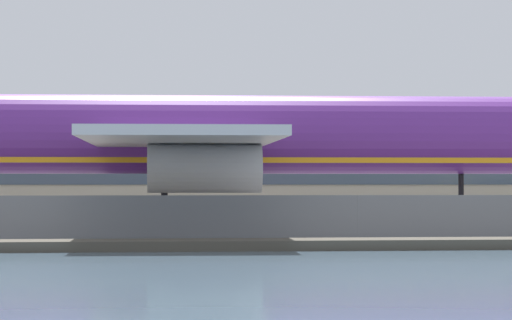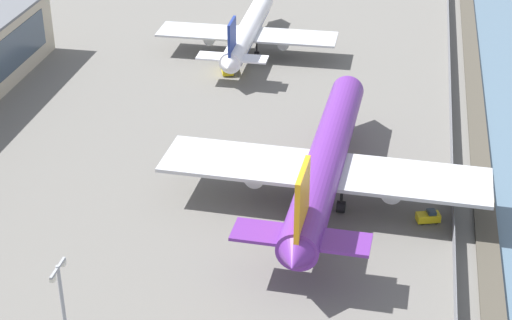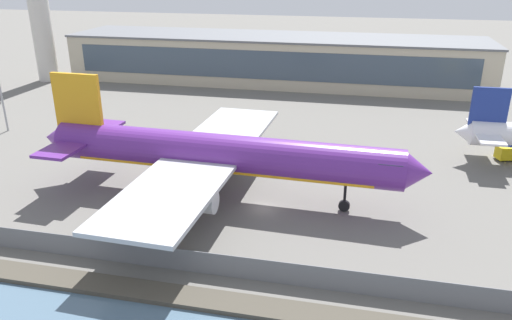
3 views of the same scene
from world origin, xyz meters
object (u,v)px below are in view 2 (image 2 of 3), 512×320
(baggage_tug, at_px, (428,217))
(ops_van, at_px, (227,66))
(passenger_jet_white, at_px, (248,31))
(cargo_jet_purple, at_px, (326,162))

(baggage_tug, height_order, ops_van, ops_van)
(passenger_jet_white, bearing_deg, baggage_tug, -147.33)
(cargo_jet_purple, xyz_separation_m, ops_van, (43.29, 23.86, -4.93))
(cargo_jet_purple, xyz_separation_m, baggage_tug, (-3.14, -14.81, -5.41))
(cargo_jet_purple, bearing_deg, passenger_jet_white, 22.00)
(passenger_jet_white, distance_m, baggage_tug, 67.88)
(cargo_jet_purple, bearing_deg, ops_van, 28.87)
(cargo_jet_purple, height_order, passenger_jet_white, cargo_jet_purple)
(cargo_jet_purple, distance_m, baggage_tug, 16.07)
(passenger_jet_white, bearing_deg, cargo_jet_purple, -158.00)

